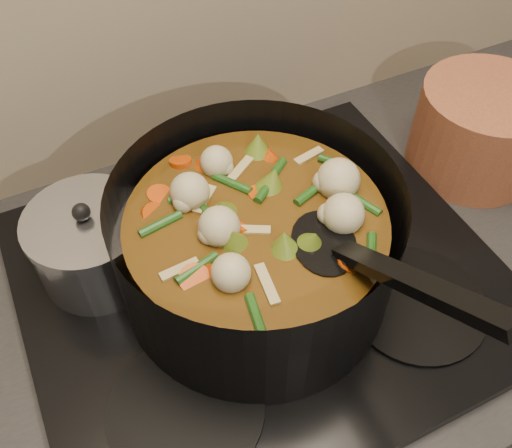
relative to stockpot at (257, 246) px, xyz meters
name	(u,v)px	position (x,y,z in m)	size (l,w,h in m)	color
counter	(260,413)	(0.01, 0.01, -0.55)	(2.64, 0.64, 0.91)	brown
stovetop	(261,279)	(0.01, 0.01, -0.09)	(0.62, 0.54, 0.03)	black
stockpot	(257,246)	(0.00, 0.00, 0.00)	(0.37, 0.47, 0.25)	black
saucepan	(93,245)	(-0.18, 0.11, -0.03)	(0.16, 0.16, 0.13)	silver
terracotta_crock	(480,130)	(0.42, 0.07, -0.03)	(0.20, 0.20, 0.14)	#9C5933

